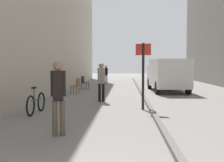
{
  "coord_description": "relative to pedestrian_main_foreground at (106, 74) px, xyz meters",
  "views": [
    {
      "loc": [
        0.59,
        -2.27,
        1.77
      ],
      "look_at": [
        -0.01,
        9.98,
        1.02
      ],
      "focal_mm": 43.43,
      "sensor_mm": 36.0,
      "label": 1
    }
  ],
  "objects": [
    {
      "name": "street_sign_post",
      "position": [
        2.4,
        -13.38,
        0.57
      ],
      "size": [
        0.59,
        0.18,
        2.6
      ],
      "rotation": [
        0.0,
        0.0,
        2.89
      ],
      "color": "black",
      "rests_on": "ground_plane"
    },
    {
      "name": "ground_plane",
      "position": [
        1.12,
        -9.69,
        -0.97
      ],
      "size": [
        80.0,
        80.0,
        0.0
      ],
      "primitive_type": "plane",
      "color": "gray"
    },
    {
      "name": "pedestrian_main_foreground",
      "position": [
        0.0,
        0.0,
        0.0
      ],
      "size": [
        0.33,
        0.24,
        1.68
      ],
      "rotation": [
        0.0,
        0.0,
        2.87
      ],
      "color": "gray",
      "rests_on": "ground_plane"
    },
    {
      "name": "cafe_chair_near_window",
      "position": [
        -1.23,
        -4.87,
        -0.43
      ],
      "size": [
        0.56,
        0.56,
        0.94
      ],
      "rotation": [
        0.0,
        0.0,
        4.38
      ],
      "color": "black",
      "rests_on": "ground_plane"
    },
    {
      "name": "delivery_van",
      "position": [
        4.46,
        -6.08,
        0.18
      ],
      "size": [
        2.23,
        5.24,
        2.1
      ],
      "rotation": [
        0.0,
        0.0,
        0.04
      ],
      "color": "silver",
      "rests_on": "ground_plane"
    },
    {
      "name": "pedestrian_mid_block",
      "position": [
        0.58,
        -11.25,
        0.1
      ],
      "size": [
        0.36,
        0.24,
        1.85
      ],
      "rotation": [
        0.0,
        0.0,
        -0.15
      ],
      "color": "black",
      "rests_on": "ground_plane"
    },
    {
      "name": "cafe_chair_by_doorway",
      "position": [
        -1.24,
        -7.83,
        -0.43
      ],
      "size": [
        0.55,
        0.55,
        0.94
      ],
      "rotation": [
        0.0,
        0.0,
        1.28
      ],
      "color": "brown",
      "rests_on": "ground_plane"
    },
    {
      "name": "kerb_strip",
      "position": [
        2.7,
        -9.69,
        -0.91
      ],
      "size": [
        0.16,
        40.0,
        0.12
      ],
      "primitive_type": "cube",
      "color": "#615F5B",
      "rests_on": "ground_plane"
    },
    {
      "name": "pedestrian_far_crossing",
      "position": [
        0.06,
        -17.39,
        0.1
      ],
      "size": [
        0.37,
        0.24,
        1.86
      ],
      "rotation": [
        0.0,
        0.0,
        0.16
      ],
      "color": "brown",
      "rests_on": "ground_plane"
    },
    {
      "name": "bicycle_leaning",
      "position": [
        -1.5,
        -14.43,
        -0.59
      ],
      "size": [
        0.13,
        1.77,
        0.98
      ],
      "rotation": [
        0.0,
        0.0,
        -0.04
      ],
      "color": "black",
      "rests_on": "ground_plane"
    }
  ]
}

